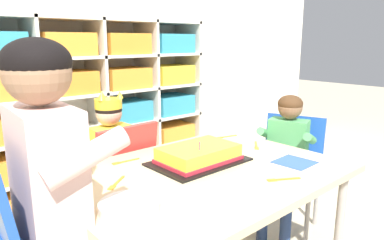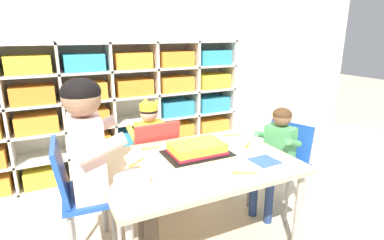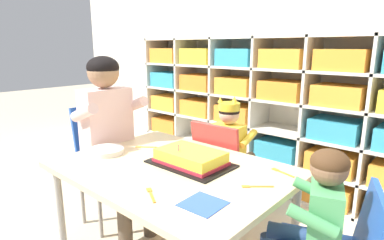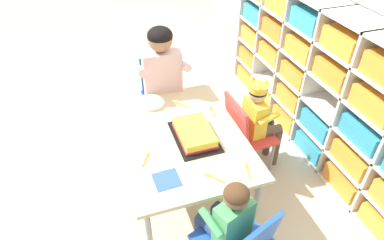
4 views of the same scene
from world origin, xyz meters
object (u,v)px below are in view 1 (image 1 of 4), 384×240
classroom_chair_blue (119,176)px  adult_helper_seated (69,172)px  child_with_crown (106,149)px  fork_by_napkin (281,179)px  guest_at_table_side (286,148)px  fork_scattered_mid_table (256,146)px  fork_near_cake_tray (225,137)px  fork_near_child_seat (116,184)px  paper_plate_stack (129,206)px  birthday_cake_on_tray (199,156)px  classroom_chair_guest_side (289,162)px  fork_at_table_front_edge (124,162)px  activity_table (204,180)px

classroom_chair_blue → adult_helper_seated: (-0.46, -0.51, 0.29)m
child_with_crown → fork_by_napkin: child_with_crown is taller
guest_at_table_side → fork_scattered_mid_table: size_ratio=7.04×
fork_near_cake_tray → fork_near_child_seat: 0.81m
fork_near_child_seat → fork_scattered_mid_table: bearing=-40.6°
fork_near_cake_tray → fork_scattered_mid_table: (-0.01, -0.22, 0.00)m
guest_at_table_side → paper_plate_stack: bearing=-101.1°
fork_near_cake_tray → fork_scattered_mid_table: 0.22m
birthday_cake_on_tray → fork_by_napkin: bearing=-73.9°
adult_helper_seated → paper_plate_stack: 0.22m
fork_near_cake_tray → fork_near_child_seat: bearing=-152.4°
fork_near_child_seat → classroom_chair_guest_side: bearing=-38.5°
fork_scattered_mid_table → child_with_crown: bearing=90.6°
classroom_chair_guest_side → adult_helper_seated: bearing=-106.8°
guest_at_table_side → paper_plate_stack: guest_at_table_side is taller
classroom_chair_blue → fork_near_cake_tray: size_ratio=5.32×
fork_at_table_front_edge → classroom_chair_blue: bearing=71.2°
fork_at_table_front_edge → adult_helper_seated: bearing=-137.3°
child_with_crown → fork_by_napkin: (0.24, -0.93, 0.05)m
child_with_crown → adult_helper_seated: adult_helper_seated is taller
fork_scattered_mid_table → fork_at_table_front_edge: size_ratio=0.87×
fork_scattered_mid_table → fork_at_table_front_edge: same height
paper_plate_stack → fork_near_child_seat: bearing=70.9°
birthday_cake_on_tray → fork_scattered_mid_table: bearing=-1.9°
fork_near_cake_tray → fork_at_table_front_edge: same height
classroom_chair_blue → fork_near_child_seat: (-0.26, -0.43, 0.16)m
adult_helper_seated → guest_at_table_side: size_ratio=1.38×
fork_scattered_mid_table → fork_near_child_seat: bearing=135.7°
classroom_chair_blue → adult_helper_seated: size_ratio=0.62×
fork_scattered_mid_table → adult_helper_seated: bearing=141.1°
fork_by_napkin → fork_scattered_mid_table: bearing=81.3°
classroom_chair_blue → guest_at_table_side: size_ratio=0.86×
adult_helper_seated → fork_near_cake_tray: 1.04m
guest_at_table_side → birthday_cake_on_tray: bearing=-111.8°
child_with_crown → fork_scattered_mid_table: 0.79m
child_with_crown → fork_near_cake_tray: size_ratio=6.48×
guest_at_table_side → fork_scattered_mid_table: bearing=-112.2°
child_with_crown → guest_at_table_side: child_with_crown is taller
guest_at_table_side → birthday_cake_on_tray: 0.64m
activity_table → fork_by_napkin: (0.15, -0.27, 0.04)m
birthday_cake_on_tray → fork_near_cake_tray: birthday_cake_on_tray is taller
adult_helper_seated → paper_plate_stack: bearing=-131.9°
birthday_cake_on_tray → child_with_crown: bearing=103.7°
fork_near_cake_tray → fork_at_table_front_edge: bearing=-166.5°
activity_table → adult_helper_seated: bearing=176.8°
paper_plate_stack → fork_by_napkin: 0.60m
fork_near_child_seat → fork_by_napkin: bearing=-75.4°
guest_at_table_side → fork_by_napkin: size_ratio=6.44×
guest_at_table_side → fork_near_child_seat: guest_at_table_side is taller
activity_table → fork_near_cake_tray: (0.44, 0.30, 0.04)m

